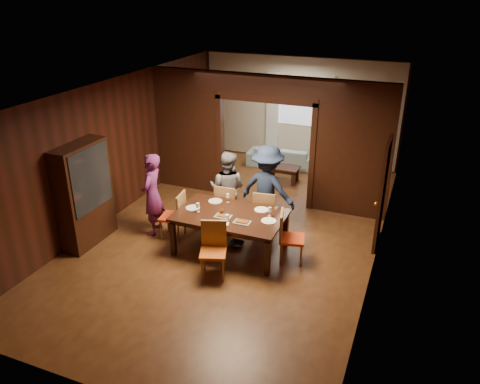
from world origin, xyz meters
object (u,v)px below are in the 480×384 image
at_px(coffee_table, 283,174).
at_px(hutch, 85,195).
at_px(person_navy, 268,189).
at_px(chair_far_l, 228,205).
at_px(person_grey, 227,189).
at_px(chair_right, 292,237).
at_px(chair_far_r, 265,212).
at_px(chair_near, 213,251).
at_px(sofa, 282,157).
at_px(person_purple, 152,194).
at_px(chair_left, 172,215).
at_px(dining_table, 230,232).

relative_size(coffee_table, hutch, 0.40).
xyz_separation_m(person_navy, chair_far_l, (-0.77, -0.20, -0.41)).
height_order(person_grey, coffee_table, person_grey).
bearing_deg(person_grey, hutch, 32.98).
height_order(chair_right, chair_far_r, same).
bearing_deg(chair_far_r, chair_near, 70.25).
height_order(person_grey, hutch, hutch).
distance_m(sofa, coffee_table, 1.10).
bearing_deg(coffee_table, person_grey, -98.66).
relative_size(chair_right, chair_far_l, 1.00).
xyz_separation_m(person_purple, person_navy, (2.07, 0.97, 0.06)).
distance_m(person_navy, chair_left, 1.96).
height_order(chair_far_l, hutch, hutch).
bearing_deg(person_purple, chair_far_r, 100.91).
bearing_deg(dining_table, hutch, -165.22).
bearing_deg(chair_right, chair_far_r, 31.23).
xyz_separation_m(sofa, chair_left, (-0.84, -4.62, 0.21)).
distance_m(chair_left, chair_far_r, 1.84).
height_order(person_grey, chair_right, person_grey).
xyz_separation_m(person_navy, hutch, (-3.05, -1.76, 0.10)).
distance_m(coffee_table, chair_far_r, 2.81).
bearing_deg(person_grey, sofa, -94.91).
distance_m(person_purple, chair_far_r, 2.27).
height_order(chair_far_r, hutch, hutch).
xyz_separation_m(person_grey, coffee_table, (0.40, 2.64, -0.60)).
height_order(sofa, chair_far_r, chair_far_r).
bearing_deg(chair_near, person_navy, 61.69).
bearing_deg(coffee_table, dining_table, -88.97).
height_order(person_navy, sofa, person_navy).
xyz_separation_m(coffee_table, chair_near, (0.12, -4.49, 0.28)).
relative_size(person_purple, chair_near, 1.73).
relative_size(chair_left, chair_near, 1.00).
relative_size(chair_near, hutch, 0.48).
distance_m(person_grey, chair_near, 1.95).
bearing_deg(person_purple, chair_near, 51.93).
bearing_deg(person_navy, chair_left, 42.20).
height_order(person_purple, person_navy, person_navy).
xyz_separation_m(dining_table, chair_right, (1.18, 0.07, 0.10)).
bearing_deg(chair_far_l, chair_near, 102.62).
height_order(sofa, hutch, hutch).
distance_m(person_navy, chair_right, 1.34).
relative_size(person_navy, chair_far_l, 1.85).
distance_m(sofa, chair_left, 4.70).
relative_size(coffee_table, chair_far_r, 0.82).
distance_m(person_purple, chair_far_l, 1.55).
distance_m(sofa, chair_right, 4.84).
xyz_separation_m(dining_table, chair_far_r, (0.40, 0.85, 0.10)).
bearing_deg(chair_far_l, chair_right, 151.50).
relative_size(chair_left, hutch, 0.48).
relative_size(dining_table, chair_left, 2.06).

